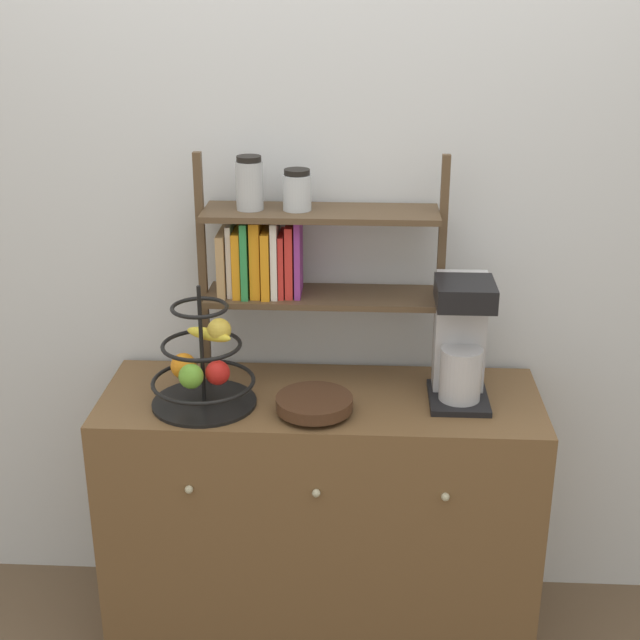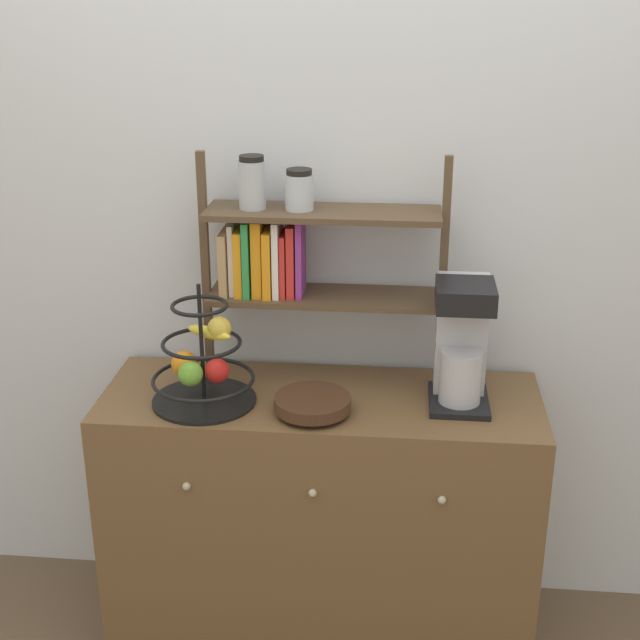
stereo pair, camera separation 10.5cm
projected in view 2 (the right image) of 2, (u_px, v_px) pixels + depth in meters
name	position (u px, v px, depth m)	size (l,w,h in m)	color
wall_back	(329.00, 222.00, 2.75)	(7.00, 0.05, 2.60)	silver
sideboard	(321.00, 516.00, 2.81)	(1.32, 0.49, 0.84)	brown
coffee_maker	(462.00, 342.00, 2.57)	(0.17, 0.22, 0.37)	black
fruit_stand	(203.00, 365.00, 2.58)	(0.31, 0.31, 0.37)	black
wooden_bowl	(313.00, 404.00, 2.55)	(0.22, 0.22, 0.05)	#422819
shelf_hutch	(289.00, 249.00, 2.65)	(0.74, 0.20, 0.70)	brown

